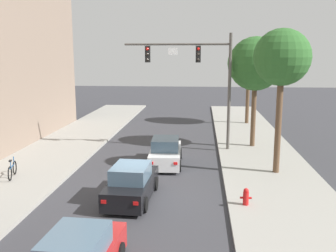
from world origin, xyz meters
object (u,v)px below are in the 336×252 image
object	(u,v)px
bicycle_leaning	(12,170)
street_tree_nearest	(282,59)
car_lead_white	(166,153)
fire_hydrant	(246,197)
street_tree_second	(256,64)
street_tree_third	(249,63)
traffic_signal_mast	(199,69)
car_following_black	(132,184)

from	to	relation	value
bicycle_leaning	street_tree_nearest	world-z (taller)	street_tree_nearest
car_lead_white	fire_hydrant	bearing A→B (deg)	-57.13
street_tree_second	street_tree_third	world-z (taller)	street_tree_second
traffic_signal_mast	car_lead_white	distance (m)	6.12
fire_hydrant	street_tree_nearest	size ratio (longest dim) A/B	0.10
traffic_signal_mast	street_tree_nearest	xyz separation A→B (m)	(4.18, -4.91, 0.74)
car_lead_white	fire_hydrant	distance (m)	7.25
traffic_signal_mast	fire_hydrant	xyz separation A→B (m)	(2.08, -9.62, -4.85)
fire_hydrant	car_lead_white	bearing A→B (deg)	122.87
traffic_signal_mast	street_tree_third	distance (m)	10.88
street_tree_second	car_lead_white	bearing A→B (deg)	-140.34
street_tree_third	bicycle_leaning	bearing A→B (deg)	-128.76
bicycle_leaning	street_tree_nearest	distance (m)	14.77
traffic_signal_mast	bicycle_leaning	xyz separation A→B (m)	(-9.34, -7.01, -4.82)
car_lead_white	street_tree_third	xyz separation A→B (m)	(6.16, 13.53, 4.81)
bicycle_leaning	fire_hydrant	distance (m)	11.72
car_lead_white	street_tree_third	bearing A→B (deg)	65.53
car_lead_white	car_following_black	distance (m)	5.64
car_lead_white	street_tree_nearest	size ratio (longest dim) A/B	0.58
street_tree_nearest	street_tree_second	distance (m)	6.00
street_tree_nearest	street_tree_third	size ratio (longest dim) A/B	1.02
car_following_black	bicycle_leaning	bearing A→B (deg)	162.32
car_lead_white	car_following_black	bearing A→B (deg)	-99.88
traffic_signal_mast	street_tree_nearest	bearing A→B (deg)	-49.58
fire_hydrant	street_tree_nearest	bearing A→B (deg)	65.99
street_tree_third	fire_hydrant	bearing A→B (deg)	-96.47
traffic_signal_mast	car_following_black	size ratio (longest dim) A/B	1.74
car_following_black	street_tree_nearest	size ratio (longest dim) A/B	0.58
car_lead_white	bicycle_leaning	size ratio (longest dim) A/B	2.49
traffic_signal_mast	car_lead_white	world-z (taller)	traffic_signal_mast
car_following_black	fire_hydrant	bearing A→B (deg)	-6.20
fire_hydrant	street_tree_nearest	xyz separation A→B (m)	(2.10, 4.71, 5.59)
car_lead_white	street_tree_third	world-z (taller)	street_tree_third
fire_hydrant	street_tree_third	world-z (taller)	street_tree_third
car_following_black	fire_hydrant	distance (m)	4.93
car_following_black	street_tree_second	bearing A→B (deg)	57.33
car_lead_white	street_tree_third	distance (m)	15.62
fire_hydrant	street_tree_second	xyz separation A→B (m)	(1.60, 10.67, 5.17)
car_lead_white	street_tree_nearest	world-z (taller)	street_tree_nearest
traffic_signal_mast	street_tree_nearest	world-z (taller)	traffic_signal_mast
car_lead_white	street_tree_nearest	bearing A→B (deg)	-12.82
traffic_signal_mast	bicycle_leaning	bearing A→B (deg)	-143.11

